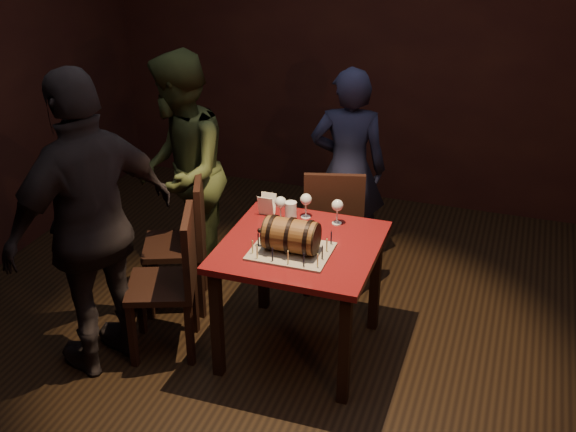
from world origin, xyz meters
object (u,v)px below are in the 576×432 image
at_px(pint_of_ale, 291,214).
at_px(chair_left_rear, 186,236).
at_px(pub_table, 300,260).
at_px(person_back, 348,170).
at_px(person_left_rear, 181,173).
at_px(wine_glass_right, 337,206).
at_px(barrel_cake, 291,235).
at_px(chair_left_front, 174,276).
at_px(chair_back, 333,224).
at_px(person_left_front, 93,226).
at_px(wine_glass_left, 281,203).
at_px(wine_glass_mid, 306,200).

height_order(pint_of_ale, chair_left_rear, chair_left_rear).
distance_m(pub_table, person_back, 1.17).
xyz_separation_m(person_back, person_left_rear, (-1.03, -0.61, 0.08)).
relative_size(wine_glass_right, chair_left_rear, 0.17).
distance_m(chair_left_rear, person_back, 1.28).
bearing_deg(pint_of_ale, barrel_cake, -71.21).
relative_size(chair_left_rear, chair_left_front, 1.00).
xyz_separation_m(chair_back, person_left_front, (-1.08, -1.20, 0.39)).
distance_m(chair_left_front, person_back, 1.58).
xyz_separation_m(wine_glass_left, wine_glass_mid, (0.13, 0.09, -0.00)).
bearing_deg(wine_glass_left, person_left_front, -140.78).
relative_size(pub_table, person_left_front, 0.49).
xyz_separation_m(wine_glass_mid, chair_back, (0.07, 0.40, -0.34)).
height_order(pub_table, person_left_rear, person_left_rear).
xyz_separation_m(barrel_cake, pint_of_ale, (-0.11, 0.33, -0.04)).
relative_size(barrel_cake, chair_left_front, 0.38).
height_order(chair_left_rear, person_left_front, person_left_front).
distance_m(wine_glass_left, wine_glass_mid, 0.16).
distance_m(wine_glass_mid, chair_left_rear, 0.88).
bearing_deg(person_left_front, pint_of_ale, 149.81).
bearing_deg(wine_glass_right, chair_left_front, -147.38).
relative_size(wine_glass_right, pint_of_ale, 1.07).
xyz_separation_m(pint_of_ale, chair_back, (0.13, 0.53, -0.30)).
bearing_deg(pint_of_ale, wine_glass_right, 21.06).
xyz_separation_m(wine_glass_left, chair_left_rear, (-0.67, 0.01, -0.35)).
xyz_separation_m(pint_of_ale, chair_left_rear, (-0.74, 0.04, -0.30)).
bearing_deg(pub_table, person_left_front, -156.74).
xyz_separation_m(pub_table, chair_left_front, (-0.72, -0.23, -0.12)).
xyz_separation_m(wine_glass_left, person_back, (0.19, 0.92, -0.12)).
bearing_deg(wine_glass_mid, chair_left_rear, -173.97).
bearing_deg(barrel_cake, wine_glass_mid, 96.82).
xyz_separation_m(chair_left_rear, person_left_rear, (-0.17, 0.31, 0.31)).
relative_size(chair_back, chair_left_rear, 1.00).
height_order(pint_of_ale, person_back, person_back).
relative_size(wine_glass_right, chair_left_front, 0.17).
relative_size(wine_glass_left, wine_glass_mid, 1.00).
xyz_separation_m(pub_table, wine_glass_mid, (-0.07, 0.34, 0.23)).
height_order(wine_glass_left, chair_left_rear, chair_left_rear).
height_order(pub_table, barrel_cake, barrel_cake).
xyz_separation_m(chair_back, person_left_rear, (-1.04, -0.18, 0.31)).
xyz_separation_m(barrel_cake, person_left_rear, (-1.02, 0.67, -0.03)).
bearing_deg(chair_back, pub_table, -89.87).
xyz_separation_m(pub_table, person_back, (-0.02, 1.17, 0.11)).
relative_size(barrel_cake, person_back, 0.24).
distance_m(wine_glass_mid, wine_glass_right, 0.21).
relative_size(chair_left_front, person_left_rear, 0.56).
bearing_deg(person_left_rear, wine_glass_left, 48.63).
height_order(wine_glass_mid, wine_glass_right, same).
relative_size(chair_back, chair_left_front, 1.00).
distance_m(barrel_cake, person_left_front, 1.11).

